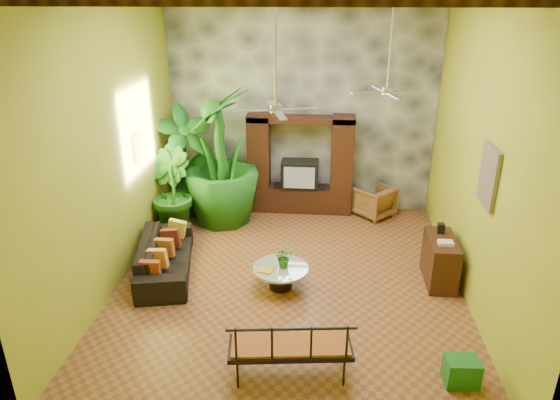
# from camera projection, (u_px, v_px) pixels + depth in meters

# --- Properties ---
(ground) EXTENTS (7.00, 7.00, 0.00)m
(ground) POSITION_uv_depth(u_px,v_px,m) (290.00, 280.00, 9.01)
(ground) COLOR brown
(ground) RESTS_ON ground
(back_wall) EXTENTS (6.00, 0.02, 5.00)m
(back_wall) POSITION_uv_depth(u_px,v_px,m) (302.00, 102.00, 11.26)
(back_wall) COLOR #93A325
(back_wall) RESTS_ON ground
(left_wall) EXTENTS (0.02, 7.00, 5.00)m
(left_wall) POSITION_uv_depth(u_px,v_px,m) (111.00, 142.00, 8.30)
(left_wall) COLOR #93A325
(left_wall) RESTS_ON ground
(right_wall) EXTENTS (0.02, 7.00, 5.00)m
(right_wall) POSITION_uv_depth(u_px,v_px,m) (482.00, 151.00, 7.79)
(right_wall) COLOR #93A325
(right_wall) RESTS_ON ground
(stone_accent_wall) EXTENTS (5.98, 0.10, 4.98)m
(stone_accent_wall) POSITION_uv_depth(u_px,v_px,m) (302.00, 103.00, 11.21)
(stone_accent_wall) COLOR #3D4045
(stone_accent_wall) RESTS_ON ground
(entertainment_center) EXTENTS (2.40, 0.55, 2.30)m
(entertainment_center) POSITION_uv_depth(u_px,v_px,m) (300.00, 172.00, 11.52)
(entertainment_center) COLOR black
(entertainment_center) RESTS_ON ground
(ceiling_fan_front) EXTENTS (1.28, 1.28, 1.86)m
(ceiling_fan_front) POSITION_uv_depth(u_px,v_px,m) (276.00, 95.00, 7.35)
(ceiling_fan_front) COLOR #A4A4A8
(ceiling_fan_front) RESTS_ON ceiling
(ceiling_fan_back) EXTENTS (1.28, 1.28, 1.86)m
(ceiling_fan_back) POSITION_uv_depth(u_px,v_px,m) (388.00, 79.00, 8.67)
(ceiling_fan_back) COLOR #A4A4A8
(ceiling_fan_back) RESTS_ON ceiling
(wall_art_mask) EXTENTS (0.06, 0.32, 0.55)m
(wall_art_mask) POSITION_uv_depth(u_px,v_px,m) (138.00, 148.00, 9.37)
(wall_art_mask) COLOR gold
(wall_art_mask) RESTS_ON left_wall
(wall_art_painting) EXTENTS (0.06, 0.70, 0.90)m
(wall_art_painting) POSITION_uv_depth(u_px,v_px,m) (489.00, 176.00, 7.32)
(wall_art_painting) COLOR #245B86
(wall_art_painting) RESTS_ON right_wall
(sofa) EXTENTS (1.34, 2.40, 0.66)m
(sofa) POSITION_uv_depth(u_px,v_px,m) (165.00, 256.00, 9.15)
(sofa) COLOR black
(sofa) RESTS_ON ground
(wicker_armchair) EXTENTS (1.08, 1.08, 0.70)m
(wicker_armchair) POSITION_uv_depth(u_px,v_px,m) (374.00, 201.00, 11.47)
(wicker_armchair) COLOR #9A5F38
(wicker_armchair) RESTS_ON ground
(tall_plant_a) EXTENTS (1.63, 1.55, 2.56)m
(tall_plant_a) POSITION_uv_depth(u_px,v_px,m) (187.00, 163.00, 11.13)
(tall_plant_a) COLOR #19621F
(tall_plant_a) RESTS_ON ground
(tall_plant_b) EXTENTS (1.29, 1.31, 1.85)m
(tall_plant_b) POSITION_uv_depth(u_px,v_px,m) (170.00, 192.00, 10.46)
(tall_plant_b) COLOR #1E5E18
(tall_plant_b) RESTS_ON ground
(tall_plant_c) EXTENTS (1.69, 1.69, 2.99)m
(tall_plant_c) POSITION_uv_depth(u_px,v_px,m) (220.00, 158.00, 10.76)
(tall_plant_c) COLOR #1B6019
(tall_plant_c) RESTS_ON ground
(coffee_table) EXTENTS (0.97, 0.97, 0.40)m
(coffee_table) POSITION_uv_depth(u_px,v_px,m) (281.00, 274.00, 8.69)
(coffee_table) COLOR black
(coffee_table) RESTS_ON ground
(centerpiece_plant) EXTENTS (0.38, 0.35, 0.35)m
(centerpiece_plant) POSITION_uv_depth(u_px,v_px,m) (284.00, 257.00, 8.60)
(centerpiece_plant) COLOR #27671B
(centerpiece_plant) RESTS_ON coffee_table
(yellow_tray) EXTENTS (0.28, 0.23, 0.03)m
(yellow_tray) POSITION_uv_depth(u_px,v_px,m) (265.00, 271.00, 8.50)
(yellow_tray) COLOR yellow
(yellow_tray) RESTS_ON coffee_table
(iron_bench) EXTENTS (1.69, 0.78, 0.57)m
(iron_bench) POSITION_uv_depth(u_px,v_px,m) (290.00, 346.00, 6.50)
(iron_bench) COLOR black
(iron_bench) RESTS_ON ground
(side_console) EXTENTS (0.48, 1.05, 0.84)m
(side_console) POSITION_uv_depth(u_px,v_px,m) (440.00, 260.00, 8.81)
(side_console) COLOR black
(side_console) RESTS_ON ground
(green_bin) EXTENTS (0.46, 0.36, 0.38)m
(green_bin) POSITION_uv_depth(u_px,v_px,m) (461.00, 371.00, 6.56)
(green_bin) COLOR #207924
(green_bin) RESTS_ON ground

